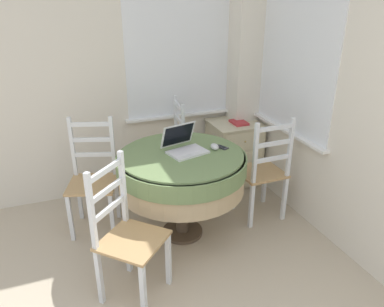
% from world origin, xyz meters
% --- Properties ---
extents(corner_room_shell, '(4.31, 4.77, 2.55)m').
position_xyz_m(corner_room_shell, '(1.18, 1.84, 1.28)').
color(corner_room_shell, silver).
rests_on(corner_room_shell, ground_plane).
extents(round_dining_table, '(1.08, 1.08, 0.78)m').
position_xyz_m(round_dining_table, '(0.88, 1.88, 0.63)').
color(round_dining_table, '#4C3D2D').
rests_on(round_dining_table, ground_plane).
extents(laptop, '(0.37, 0.35, 0.22)m').
position_xyz_m(laptop, '(0.92, 1.92, 0.82)').
color(laptop, silver).
rests_on(laptop, round_dining_table).
extents(computer_mouse, '(0.06, 0.10, 0.05)m').
position_xyz_m(computer_mouse, '(1.17, 1.87, 0.80)').
color(computer_mouse, silver).
rests_on(computer_mouse, round_dining_table).
extents(cell_phone, '(0.10, 0.13, 0.01)m').
position_xyz_m(cell_phone, '(1.24, 1.88, 0.78)').
color(cell_phone, '#2D2D33').
rests_on(cell_phone, round_dining_table).
extents(dining_chair_near_back_window, '(0.44, 0.45, 1.01)m').
position_xyz_m(dining_chair_near_back_window, '(1.00, 2.66, 0.47)').
color(dining_chair_near_back_window, tan).
rests_on(dining_chair_near_back_window, ground_plane).
extents(dining_chair_near_right_window, '(0.41, 0.40, 1.01)m').
position_xyz_m(dining_chair_near_right_window, '(1.67, 1.88, 0.47)').
color(dining_chair_near_right_window, tan).
rests_on(dining_chair_near_right_window, ground_plane).
extents(dining_chair_camera_near, '(0.56, 0.56, 1.01)m').
position_xyz_m(dining_chair_camera_near, '(0.30, 1.35, 0.47)').
color(dining_chair_camera_near, tan).
rests_on(dining_chair_camera_near, ground_plane).
extents(dining_chair_left_flank, '(0.51, 0.50, 1.01)m').
position_xyz_m(dining_chair_left_flank, '(0.19, 2.28, 0.47)').
color(dining_chair_left_flank, tan).
rests_on(dining_chair_left_flank, ground_plane).
extents(corner_cabinet, '(0.52, 0.50, 0.70)m').
position_xyz_m(corner_cabinet, '(1.76, 2.63, 0.35)').
color(corner_cabinet, beige).
rests_on(corner_cabinet, ground_plane).
extents(book_on_cabinet, '(0.15, 0.20, 0.02)m').
position_xyz_m(book_on_cabinet, '(1.78, 2.59, 0.71)').
color(book_on_cabinet, '#BC3338').
rests_on(book_on_cabinet, corner_cabinet).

